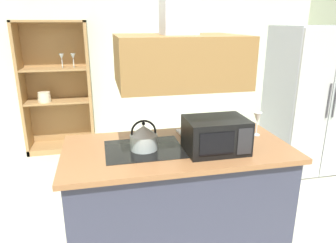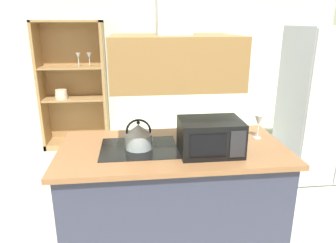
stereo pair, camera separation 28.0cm
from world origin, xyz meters
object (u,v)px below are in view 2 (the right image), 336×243
refrigerator (326,104)px  dish_cabinet (74,93)px  cutting_board (198,134)px  wine_glass_on_counter (259,121)px  kettle (139,136)px  microwave (210,137)px

refrigerator → dish_cabinet: (-3.18, 1.33, -0.07)m
dish_cabinet → cutting_board: (1.44, -2.20, 0.08)m
wine_glass_on_counter → refrigerator: bearing=38.8°
cutting_board → kettle: bearing=-154.4°
dish_cabinet → microwave: bearing=-60.9°
refrigerator → cutting_board: 1.94m
refrigerator → dish_cabinet: dish_cabinet is taller
kettle → wine_glass_on_counter: kettle is taller
refrigerator → microwave: size_ratio=3.93×
refrigerator → microwave: (-1.73, -1.27, 0.13)m
dish_cabinet → wine_glass_on_counter: size_ratio=9.08×
cutting_board → microwave: (0.01, -0.40, 0.12)m
cutting_board → microwave: microwave is taller
dish_cabinet → refrigerator: bearing=-22.7°
dish_cabinet → wine_glass_on_counter: (1.92, -2.34, 0.22)m
kettle → microwave: 0.55m
kettle → microwave: bearing=-15.6°
microwave → kettle: bearing=164.4°
microwave → refrigerator: bearing=36.1°
refrigerator → cutting_board: refrigerator is taller
microwave → cutting_board: bearing=90.9°
cutting_board → wine_glass_on_counter: size_ratio=1.65×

